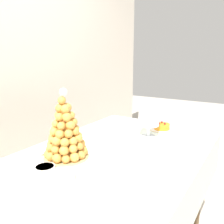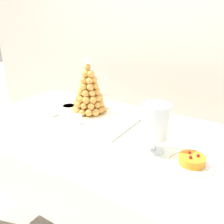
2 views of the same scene
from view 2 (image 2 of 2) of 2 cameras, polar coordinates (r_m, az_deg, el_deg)
The scene contains 11 objects.
backdrop_wall at distance 2.29m, azimuth 13.93°, elevation 18.55°, with size 4.80×0.10×2.50m, color silver.
buffet_table at distance 1.44m, azimuth -3.63°, elevation -7.02°, with size 1.49×0.88×0.76m.
serving_tray at distance 1.52m, azimuth -5.57°, elevation -1.40°, with size 0.57×0.38×0.02m.
croquembouche at distance 1.55m, azimuth -5.37°, elevation 4.57°, with size 0.23×0.23×0.35m.
dessert_cup_left at distance 1.58m, azimuth -13.74°, elevation 0.05°, with size 0.06×0.06×0.05m.
dessert_cup_mid_left at distance 1.44m, azimuth -8.17°, elevation -1.78°, with size 0.06×0.06×0.05m.
dessert_cup_centre at distance 1.33m, azimuth -1.15°, elevation -3.54°, with size 0.05×0.05×0.05m.
creme_brulee_ramekin at distance 1.67m, azimuth -9.91°, elevation 1.19°, with size 0.09×0.09×0.02m.
macaron_goblet at distance 1.12m, azimuth 10.07°, elevation -2.16°, with size 0.13×0.13×0.25m.
fruit_tart_plate at distance 1.12m, azimuth 17.92°, elevation -10.85°, with size 0.20×0.20×0.06m.
wine_glass at distance 1.58m, azimuth -4.38°, elevation 3.36°, with size 0.07×0.07×0.14m.
Camera 2 is at (0.75, -1.01, 1.36)m, focal length 39.61 mm.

